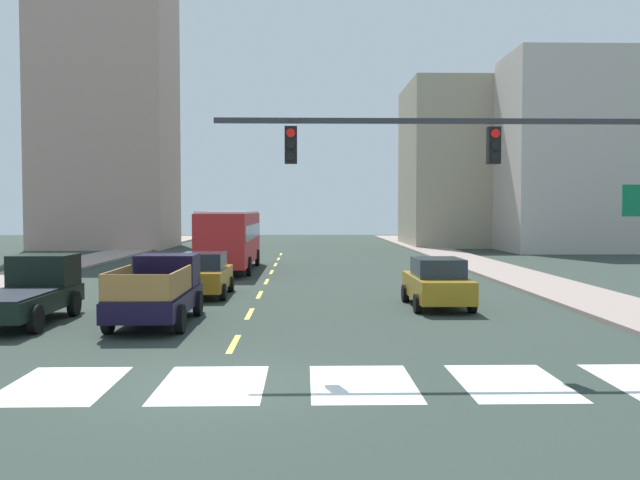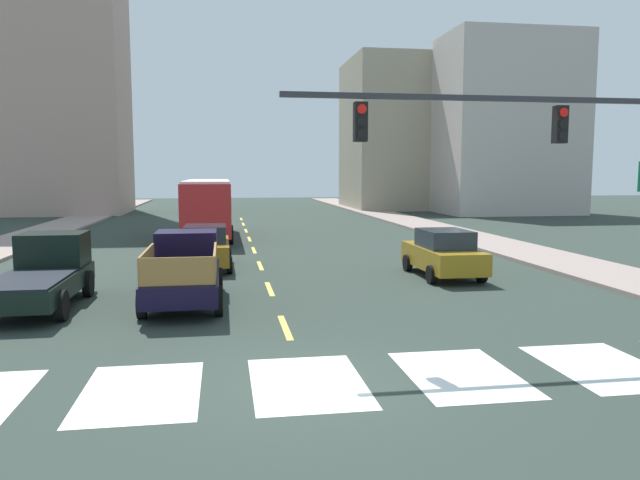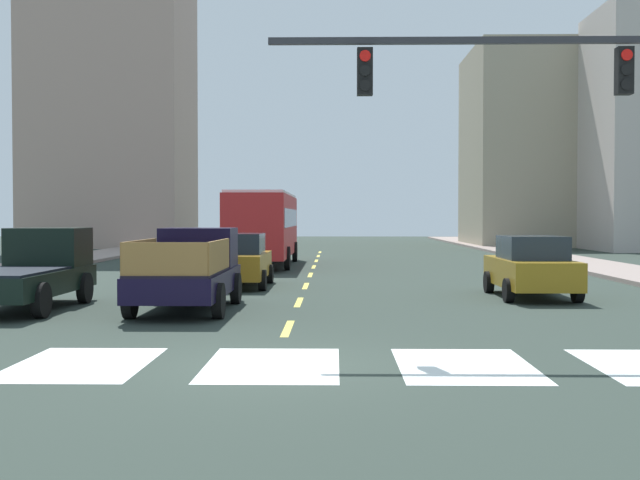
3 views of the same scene
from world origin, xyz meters
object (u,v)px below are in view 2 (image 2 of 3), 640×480
pickup_dark (43,273)px  sedan_near_right (206,247)px  city_bus (208,204)px  sedan_near_left (443,253)px  pickup_stakebed (185,270)px  traffic_signal_gantry (612,150)px

pickup_dark → sedan_near_right: bearing=53.8°
city_bus → sedan_near_left: city_bus is taller
pickup_stakebed → traffic_signal_gantry: (10.00, -5.10, 3.36)m
pickup_dark → traffic_signal_gantry: bearing=-20.5°
pickup_dark → traffic_signal_gantry: traffic_signal_gantry is taller
city_bus → traffic_signal_gantry: size_ratio=0.93×
sedan_near_right → traffic_signal_gantry: bearing=-50.9°
traffic_signal_gantry → sedan_near_left: bearing=97.2°
sedan_near_right → traffic_signal_gantry: 15.12m
sedan_near_left → pickup_stakebed: bearing=-164.2°
pickup_stakebed → city_bus: size_ratio=0.48×
city_bus → sedan_near_right: 11.17m
city_bus → traffic_signal_gantry: bearing=-65.0°
pickup_dark → city_bus: city_bus is taller
pickup_stakebed → pickup_dark: bearing=176.3°
city_bus → sedan_near_right: bearing=-87.8°
sedan_near_right → traffic_signal_gantry: size_ratio=0.38×
pickup_stakebed → sedan_near_left: (8.99, 2.87, -0.08)m
sedan_near_left → traffic_signal_gantry: bearing=-84.7°
city_bus → sedan_near_left: bearing=-57.3°
pickup_stakebed → sedan_near_left: size_ratio=1.18×
pickup_dark → city_bus: 17.65m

